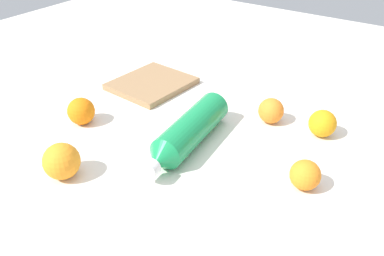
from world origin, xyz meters
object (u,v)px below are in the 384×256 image
Objects in this scene: water_bottle at (187,133)px; cutting_board at (152,84)px; orange_1 at (305,175)px; orange_0 at (62,161)px; orange_2 at (81,111)px; orange_3 at (271,111)px; orange_4 at (322,123)px.

cutting_board is (0.20, 0.27, -0.03)m from water_bottle.
orange_1 is 0.29× the size of cutting_board.
orange_0 is 0.22m from orange_2.
orange_3 is 0.38m from cutting_board.
orange_3 is 0.30× the size of cutting_board.
orange_1 is (0.01, -0.28, -0.01)m from water_bottle.
orange_4 is (0.29, -0.53, -0.00)m from orange_2.
orange_2 reaches higher than cutting_board.
orange_0 is at bearing 120.23° from orange_1.
orange_3 is (0.20, 0.17, 0.00)m from orange_1.
water_bottle is 4.71× the size of orange_4.
orange_0 reaches higher than orange_4.
orange_2 is (-0.06, 0.28, -0.00)m from water_bottle.
orange_1 is 0.57m from orange_2.
orange_0 is 1.24× the size of orange_1.
orange_1 is 0.58m from cutting_board.
cutting_board is at bearing 15.14° from orange_0.
orange_0 is at bearing -38.41° from water_bottle.
orange_0 is at bearing -142.91° from orange_2.
orange_1 is at bearing 86.83° from water_bottle.
orange_3 is (0.21, -0.11, -0.01)m from water_bottle.
orange_0 reaches higher than water_bottle.
orange_1 is at bearing -169.86° from orange_4.
orange_1 is 0.26m from orange_3.
orange_2 is 0.60m from orange_4.
cutting_board is at bearing 91.71° from orange_3.
water_bottle reaches higher than orange_2.
orange_3 is at bearing -30.38° from orange_0.
water_bottle is 1.44× the size of cutting_board.
orange_0 is at bearing -160.11° from cutting_board.
orange_4 is at bearing -61.16° from orange_2.
orange_4 is (0.46, -0.39, -0.01)m from orange_0.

